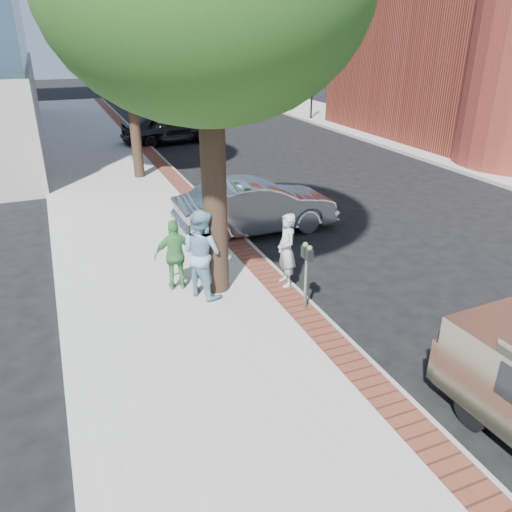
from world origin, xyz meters
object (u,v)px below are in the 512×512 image
person_gray (286,250)px  person_officer (202,253)px  bg_car (168,128)px  sedan_silver (256,206)px  person_green (176,255)px  parking_meter (307,263)px

person_gray → person_officer: size_ratio=0.87×
person_gray → bg_car: bearing=-178.4°
bg_car → sedan_silver: bearing=169.9°
person_gray → person_officer: person_officer is taller
person_gray → person_green: bearing=-102.2°
parking_meter → person_gray: person_gray is taller
person_green → bg_car: person_green is taller
parking_meter → sedan_silver: parking_meter is taller
sedan_silver → person_officer: bearing=141.7°
parking_meter → person_gray: bearing=84.7°
person_officer → bg_car: size_ratio=0.41×
person_green → sedan_silver: (3.09, 2.88, -0.18)m
person_green → sedan_silver: person_green is taller
parking_meter → person_gray: 1.17m
person_gray → person_officer: 1.88m
sedan_silver → bg_car: bearing=-2.7°
parking_meter → person_gray: size_ratio=0.87×
parking_meter → bg_car: bg_car is taller
parking_meter → sedan_silver: bearing=79.7°
person_officer → bg_car: bearing=-39.3°
parking_meter → person_green: bearing=139.1°
parking_meter → person_gray: (0.11, 1.15, -0.20)m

